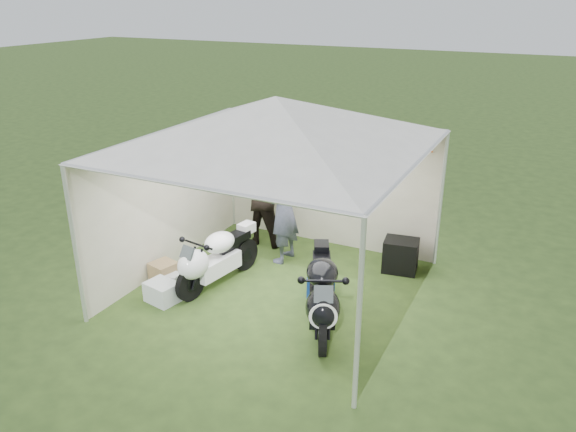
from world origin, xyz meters
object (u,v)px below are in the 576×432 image
object	(u,v)px
paddock_stand	(321,286)
crate_1	(164,272)
canopy_tent	(277,126)
crate_0	(162,292)
person_dark_jacket	(264,195)
motorcycle_black	(322,293)
equipment_box	(401,255)
motorcycle_white	(214,258)
crate_2	(172,279)
person_blue_jacket	(284,209)

from	to	relation	value
paddock_stand	crate_1	xyz separation A→B (m)	(-2.43, -0.69, 0.00)
paddock_stand	crate_1	size ratio (longest dim) A/B	1.17
canopy_tent	crate_1	world-z (taller)	canopy_tent
paddock_stand	crate_0	world-z (taller)	paddock_stand
canopy_tent	person_dark_jacket	distance (m)	2.45
person_dark_jacket	crate_0	size ratio (longest dim) A/B	3.93
motorcycle_black	person_dark_jacket	distance (m)	3.05
motorcycle_black	equipment_box	size ratio (longest dim) A/B	3.39
paddock_stand	crate_0	distance (m)	2.39
canopy_tent	equipment_box	bearing A→B (deg)	43.13
motorcycle_white	motorcycle_black	distance (m)	2.01
motorcycle_black	crate_2	xyz separation A→B (m)	(-2.60, 0.08, -0.44)
motorcycle_black	person_dark_jacket	world-z (taller)	person_dark_jacket
person_dark_jacket	equipment_box	xyz separation A→B (m)	(2.58, -0.03, -0.64)
paddock_stand	person_dark_jacket	distance (m)	2.32
person_dark_jacket	crate_0	bearing A→B (deg)	83.84
crate_1	crate_2	xyz separation A→B (m)	(0.19, -0.06, -0.06)
equipment_box	person_dark_jacket	bearing A→B (deg)	179.30
motorcycle_black	person_blue_jacket	xyz separation A→B (m)	(-1.42, 1.68, 0.39)
person_dark_jacket	person_blue_jacket	bearing A→B (deg)	143.57
motorcycle_white	person_dark_jacket	distance (m)	1.88
paddock_stand	crate_2	xyz separation A→B (m)	(-2.23, -0.75, -0.06)
paddock_stand	crate_1	bearing A→B (deg)	-164.11
paddock_stand	canopy_tent	bearing A→B (deg)	-171.34
paddock_stand	motorcycle_white	bearing A→B (deg)	-163.98
person_dark_jacket	crate_0	world-z (taller)	person_dark_jacket
canopy_tent	paddock_stand	bearing A→B (deg)	8.66
crate_0	paddock_stand	bearing A→B (deg)	30.59
motorcycle_white	crate_2	bearing A→B (deg)	-145.75
equipment_box	crate_0	bearing A→B (deg)	-138.78
motorcycle_white	crate_1	size ratio (longest dim) A/B	4.97
person_blue_jacket	canopy_tent	bearing A→B (deg)	23.20
canopy_tent	person_dark_jacket	xyz separation A→B (m)	(-1.04, 1.48, -1.66)
motorcycle_white	person_blue_jacket	size ratio (longest dim) A/B	0.96
person_dark_jacket	crate_0	distance (m)	2.72
motorcycle_black	crate_1	size ratio (longest dim) A/B	5.17
motorcycle_white	paddock_stand	distance (m)	1.70
equipment_box	crate_2	distance (m)	3.74
paddock_stand	person_blue_jacket	size ratio (longest dim) A/B	0.23
person_blue_jacket	motorcycle_white	bearing A→B (deg)	-20.85
crate_0	crate_1	xyz separation A→B (m)	(-0.37, 0.52, 0.01)
motorcycle_black	crate_0	xyz separation A→B (m)	(-2.42, -0.39, -0.39)
crate_0	canopy_tent	bearing A→B (deg)	38.92
person_blue_jacket	equipment_box	xyz separation A→B (m)	(1.91, 0.48, -0.66)
person_dark_jacket	crate_2	distance (m)	2.33
paddock_stand	person_blue_jacket	bearing A→B (deg)	140.76
motorcycle_black	crate_0	size ratio (longest dim) A/B	4.02
motorcycle_black	person_dark_jacket	xyz separation A→B (m)	(-2.08, 2.20, 0.37)
motorcycle_black	paddock_stand	distance (m)	0.98
motorcycle_black	paddock_stand	bearing A→B (deg)	90.00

